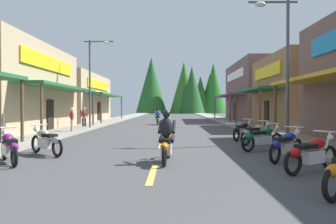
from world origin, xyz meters
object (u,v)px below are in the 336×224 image
(motorcycle_parked_left_3, at_px, (9,147))
(motorcycle_parked_left_4, at_px, (47,141))
(streetlamp_left, at_px, (94,72))
(motorcycle_parked_right_6, at_px, (243,130))
(motorcycle_parked_right_4, at_px, (262,138))
(rider_cruising_lead, at_px, (166,140))
(streetlamp_right, at_px, (280,50))
(pedestrian_waiting, at_px, (84,116))
(motorcycle_parked_right_3, at_px, (286,145))
(pedestrian_browsing, at_px, (72,118))
(rider_cruising_trailing, at_px, (158,117))
(motorcycle_parked_right_2, at_px, (311,153))
(motorcycle_parked_right_5, at_px, (256,133))

(motorcycle_parked_left_3, bearing_deg, motorcycle_parked_left_4, -51.64)
(streetlamp_left, height_order, motorcycle_parked_right_6, streetlamp_left)
(motorcycle_parked_right_4, xyz_separation_m, motorcycle_parked_left_4, (-7.70, -1.20, 0.00))
(motorcycle_parked_left_3, bearing_deg, rider_cruising_lead, -123.59)
(streetlamp_right, height_order, pedestrian_waiting, streetlamp_right)
(motorcycle_parked_right_3, relative_size, motorcycle_parked_left_3, 0.90)
(pedestrian_browsing, bearing_deg, motorcycle_parked_right_6, -44.84)
(streetlamp_right, bearing_deg, rider_cruising_trailing, 112.46)
(motorcycle_parked_right_2, bearing_deg, motorcycle_parked_right_6, 56.98)
(motorcycle_parked_right_3, bearing_deg, motorcycle_parked_left_3, 138.18)
(streetlamp_right, distance_m, motorcycle_parked_right_5, 3.84)
(motorcycle_parked_right_5, bearing_deg, streetlamp_left, 96.12)
(streetlamp_right, height_order, motorcycle_parked_right_3, streetlamp_right)
(motorcycle_parked_left_3, bearing_deg, motorcycle_parked_right_6, -87.34)
(motorcycle_parked_left_4, distance_m, rider_cruising_trailing, 18.62)
(motorcycle_parked_right_6, xyz_separation_m, motorcycle_parked_left_3, (-8.25, -6.78, 0.00))
(rider_cruising_trailing, height_order, pedestrian_waiting, pedestrian_waiting)
(rider_cruising_lead, bearing_deg, motorcycle_parked_left_4, 74.82)
(motorcycle_parked_right_3, xyz_separation_m, pedestrian_browsing, (-9.82, 10.29, 0.43))
(streetlamp_left, relative_size, motorcycle_parked_right_2, 3.52)
(streetlamp_right, height_order, motorcycle_parked_left_3, streetlamp_right)
(motorcycle_parked_right_6, distance_m, motorcycle_parked_left_4, 9.34)
(motorcycle_parked_right_4, height_order, motorcycle_parked_right_6, same)
(motorcycle_parked_right_4, xyz_separation_m, rider_cruising_lead, (-3.55, -2.61, 0.17))
(motorcycle_parked_right_3, xyz_separation_m, motorcycle_parked_left_3, (-8.25, -0.58, 0.00))
(motorcycle_parked_right_2, relative_size, motorcycle_parked_left_3, 1.04)
(motorcycle_parked_left_4, bearing_deg, rider_cruising_trailing, -57.51)
(streetlamp_right, height_order, motorcycle_parked_right_5, streetlamp_right)
(motorcycle_parked_right_5, xyz_separation_m, pedestrian_browsing, (-9.99, 6.01, 0.43))
(streetlamp_right, relative_size, motorcycle_parked_right_3, 3.98)
(streetlamp_left, distance_m, motorcycle_parked_right_6, 12.50)
(motorcycle_parked_left_4, height_order, rider_cruising_trailing, rider_cruising_trailing)
(pedestrian_waiting, bearing_deg, streetlamp_left, -171.00)
(pedestrian_browsing, height_order, pedestrian_waiting, pedestrian_browsing)
(streetlamp_left, bearing_deg, motorcycle_parked_right_2, -59.09)
(streetlamp_right, distance_m, motorcycle_parked_right_6, 4.21)
(streetlamp_right, xyz_separation_m, motorcycle_parked_right_2, (-1.28, -6.32, -3.66))
(motorcycle_parked_right_3, distance_m, pedestrian_browsing, 14.23)
(rider_cruising_trailing, height_order, pedestrian_browsing, pedestrian_browsing)
(streetlamp_right, height_order, rider_cruising_trailing, streetlamp_right)
(streetlamp_left, bearing_deg, pedestrian_browsing, -99.41)
(rider_cruising_lead, xyz_separation_m, rider_cruising_trailing, (-1.21, 19.80, 0.00))
(motorcycle_parked_right_2, bearing_deg, streetlamp_left, 87.74)
(streetlamp_left, xyz_separation_m, motorcycle_parked_right_3, (9.25, -13.74, -3.72))
(pedestrian_browsing, relative_size, pedestrian_waiting, 1.00)
(motorcycle_parked_right_3, xyz_separation_m, motorcycle_parked_left_4, (-7.80, 1.09, 0.00))
(streetlamp_left, distance_m, motorcycle_parked_right_5, 13.85)
(motorcycle_parked_right_3, relative_size, motorcycle_parked_right_4, 0.85)
(streetlamp_left, height_order, rider_cruising_lead, streetlamp_left)
(streetlamp_right, height_order, pedestrian_browsing, streetlamp_right)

